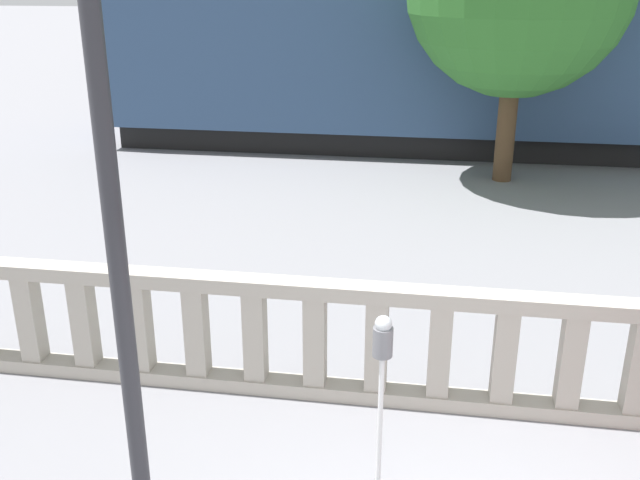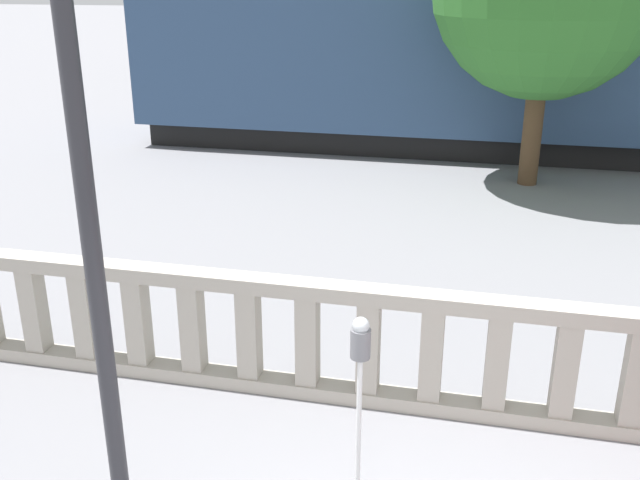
# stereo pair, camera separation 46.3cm
# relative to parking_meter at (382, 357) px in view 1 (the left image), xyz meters

# --- Properties ---
(balustrade) EXTENTS (16.44, 0.24, 1.19)m
(balustrade) POSITION_rel_parking_meter_xyz_m (0.73, 1.27, -0.61)
(balustrade) COLOR #ADA599
(balustrade) RESTS_ON ground
(parking_meter) EXTENTS (0.15, 0.15, 1.53)m
(parking_meter) POSITION_rel_parking_meter_xyz_m (0.00, 0.00, 0.00)
(parking_meter) COLOR silver
(parking_meter) RESTS_ON ground
(train_near) EXTENTS (21.45, 3.13, 4.19)m
(train_near) POSITION_rel_parking_meter_xyz_m (3.86, 11.95, 0.69)
(train_near) COLOR black
(train_near) RESTS_ON ground
(train_far) EXTENTS (23.92, 3.13, 3.82)m
(train_far) POSITION_rel_parking_meter_xyz_m (1.74, 25.48, 0.50)
(train_far) COLOR black
(train_far) RESTS_ON ground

